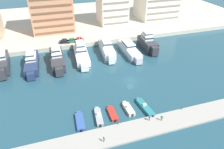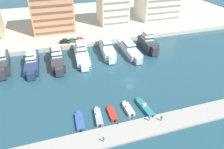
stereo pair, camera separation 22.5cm
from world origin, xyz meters
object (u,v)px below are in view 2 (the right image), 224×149
yacht_charcoal_mid_right (148,43)px  motorboat_blue_far_left (80,121)px  yacht_white_center_left (81,53)px  motorboat_red_mid_left (112,114)px  yacht_white_center (107,49)px  pedestrian_mid_deck (103,139)px  car_green_left (72,40)px  motorboat_grey_left (98,117)px  yacht_navy_left (32,62)px  motorboat_teal_center (145,107)px  car_red_mid_left (79,39)px  pedestrian_near_edge (162,118)px  motorboat_cream_center_left (128,109)px  yacht_silver_center_right (130,50)px  yacht_charcoal_mid_left (57,58)px  pedestrian_far_side (149,118)px  car_black_far_left (65,41)px  yacht_charcoal_far_left (2,63)px

yacht_charcoal_mid_right → motorboat_blue_far_left: size_ratio=2.10×
yacht_white_center_left → motorboat_red_mid_left: size_ratio=3.43×
yacht_white_center → pedestrian_mid_deck: (-14.05, -44.05, -0.78)m
yacht_white_center → yacht_white_center_left: bearing=-176.4°
car_green_left → motorboat_grey_left: bearing=-91.0°
yacht_navy_left → pedestrian_mid_deck: bearing=-70.3°
yacht_white_center_left → motorboat_teal_center: yacht_white_center_left is taller
yacht_white_center → yacht_charcoal_mid_right: yacht_charcoal_mid_right is taller
car_red_mid_left → pedestrian_near_edge: size_ratio=2.56×
yacht_navy_left → motorboat_teal_center: yacht_navy_left is taller
yacht_white_center → car_green_left: size_ratio=4.66×
motorboat_teal_center → yacht_navy_left: bearing=130.4°
motorboat_cream_center_left → motorboat_teal_center: motorboat_cream_center_left is taller
yacht_silver_center_right → car_red_mid_left: bearing=140.8°
motorboat_blue_far_left → motorboat_red_mid_left: motorboat_blue_far_left is taller
yacht_charcoal_mid_left → pedestrian_far_side: yacht_charcoal_mid_left is taller
motorboat_grey_left → car_black_far_left: car_black_far_left is taller
yacht_charcoal_mid_left → pedestrian_far_side: (18.92, -38.67, -0.77)m
yacht_white_center → pedestrian_near_edge: size_ratio=11.86×
motorboat_red_mid_left → car_green_left: size_ratio=1.51×
yacht_charcoal_far_left → car_green_left: yacht_charcoal_far_left is taller
yacht_charcoal_mid_left → yacht_silver_center_right: (28.93, -0.28, -0.46)m
yacht_charcoal_mid_left → motorboat_cream_center_left: size_ratio=3.22×
pedestrian_near_edge → motorboat_teal_center: bearing=106.4°
yacht_charcoal_mid_left → yacht_charcoal_mid_right: (37.96, 1.59, 0.42)m
yacht_navy_left → yacht_white_center_left: size_ratio=0.91×
yacht_charcoal_mid_right → motorboat_cream_center_left: bearing=-123.1°
yacht_navy_left → pedestrian_far_side: bearing=-54.5°
yacht_charcoal_far_left → yacht_charcoal_mid_left: size_ratio=0.89×
yacht_white_center → car_black_far_left: size_ratio=4.53×
yacht_white_center → pedestrian_mid_deck: 46.24m
yacht_charcoal_far_left → motorboat_red_mid_left: 46.30m
motorboat_grey_left → motorboat_teal_center: bearing=-1.4°
yacht_charcoal_mid_left → motorboat_cream_center_left: bearing=-64.7°
motorboat_red_mid_left → pedestrian_near_edge: (11.04, -6.46, 1.10)m
yacht_charcoal_far_left → motorboat_red_mid_left: yacht_charcoal_far_left is taller
yacht_navy_left → yacht_charcoal_mid_left: size_ratio=1.00×
car_green_left → car_red_mid_left: 3.13m
yacht_charcoal_mid_left → motorboat_grey_left: (6.99, -33.38, -1.71)m
car_red_mid_left → pedestrian_mid_deck: bearing=-95.0°
car_green_left → car_red_mid_left: (3.13, 0.08, 0.00)m
motorboat_blue_far_left → car_red_mid_left: (8.87, 47.72, 2.39)m
motorboat_grey_left → motorboat_red_mid_left: bearing=2.7°
yacht_silver_center_right → pedestrian_far_side: 39.68m
yacht_charcoal_far_left → pedestrian_far_side: yacht_charcoal_far_left is taller
yacht_navy_left → car_black_far_left: 19.63m
pedestrian_mid_deck → yacht_charcoal_mid_right: bearing=53.6°
motorboat_cream_center_left → yacht_charcoal_mid_right: bearing=56.9°
yacht_charcoal_far_left → motorboat_grey_left: size_ratio=2.41×
motorboat_teal_center → car_black_far_left: car_black_far_left is taller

